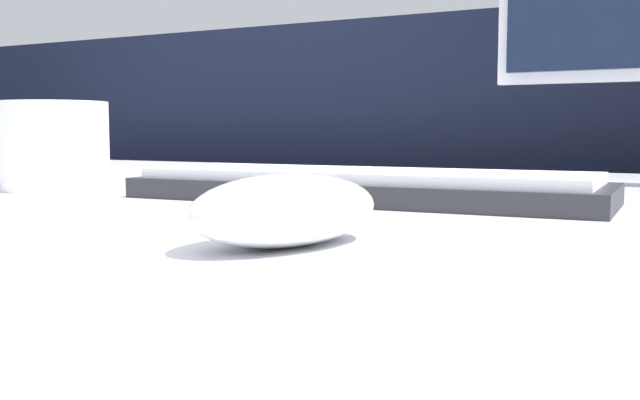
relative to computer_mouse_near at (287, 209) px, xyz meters
The scene contains 4 objects.
partition_panel 0.89m from the computer_mouse_near, 89.43° to the left, with size 5.00×0.03×1.00m.
computer_mouse_near is the anchor object (origin of this frame).
keyboard 0.23m from the computer_mouse_near, 106.30° to the left, with size 0.37×0.14×0.02m.
mug 0.40m from the computer_mouse_near, 153.60° to the left, with size 0.10×0.10×0.08m.
Camera 1 is at (0.17, -0.48, 0.82)m, focal length 42.00 mm.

